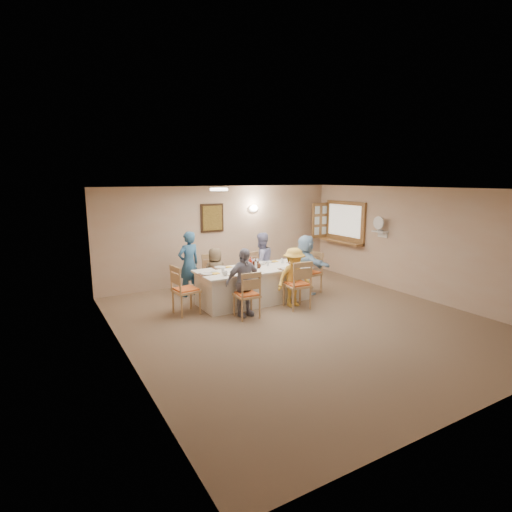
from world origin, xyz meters
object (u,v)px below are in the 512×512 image
condiment_ketchup (250,263)px  diner_back_left (215,273)px  chair_front_right (297,284)px  diner_right_end (306,264)px  diner_front_right (294,277)px  chair_back_right (259,271)px  caregiver (189,264)px  desk_fan (380,226)px  chair_back_left (213,276)px  chair_left_end (186,289)px  diner_back_right (261,262)px  diner_front_left (244,282)px  serving_hatch (345,222)px  chair_front_left (247,294)px  chair_right_end (310,272)px  dining_table (253,285)px

condiment_ketchup → diner_back_left: bearing=130.3°
chair_front_right → diner_right_end: bearing=-130.5°
condiment_ketchup → diner_front_right: bearing=-47.6°
diner_back_left → diner_right_end: (2.02, -0.68, 0.11)m
chair_back_right → caregiver: bearing=158.0°
desk_fan → chair_back_left: bearing=162.4°
chair_left_end → diner_back_right: 2.26m
diner_front_left → condiment_ketchup: bearing=50.3°
diner_front_right → serving_hatch: bearing=28.6°
chair_back_left → chair_front_left: 1.60m
chair_right_end → chair_left_end: bearing=-96.0°
chair_right_end → caregiver: 2.86m
chair_right_end → diner_back_right: diner_back_right is taller
chair_front_left → diner_right_end: (2.02, 0.80, 0.22)m
dining_table → chair_back_left: size_ratio=2.53×
serving_hatch → chair_front_right: size_ratio=1.45×
diner_right_end → caregiver: 2.73m
chair_front_right → chair_left_end: size_ratio=1.02×
chair_back_left → chair_back_right: chair_back_left is taller
dining_table → desk_fan: bearing=-7.6°
dining_table → chair_right_end: bearing=0.0°
condiment_ketchup → diner_front_left: bearing=-127.3°
desk_fan → diner_back_left: bearing=164.0°
chair_back_left → chair_back_right: bearing=9.3°
chair_back_left → chair_left_end: bearing=-130.6°
desk_fan → chair_back_right: size_ratio=0.32×
chair_back_left → chair_right_end: chair_back_left is taller
serving_hatch → chair_back_left: (-4.02, -0.11, -1.01)m
diner_back_left → chair_back_left: bearing=-87.2°
chair_right_end → desk_fan: bearing=69.9°
desk_fan → diner_right_end: (-1.89, 0.44, -0.85)m
chair_back_right → diner_back_right: diner_back_right is taller
chair_left_end → diner_back_right: bearing=-78.9°
serving_hatch → chair_front_right: serving_hatch is taller
diner_back_right → serving_hatch: bearing=-179.8°
desk_fan → diner_front_left: desk_fan is taller
desk_fan → chair_front_right: size_ratio=0.29×
diner_right_end → chair_back_left: bearing=66.3°
serving_hatch → diner_back_right: 2.94m
chair_left_end → dining_table: bearing=-96.5°
diner_back_left → chair_back_right: bearing=-171.4°
diner_front_left → condiment_ketchup: 0.92m
chair_front_left → chair_left_end: chair_left_end is taller
chair_front_left → chair_right_end: chair_right_end is taller
dining_table → serving_hatch: bearing=14.8°
serving_hatch → chair_right_end: (-1.87, -0.91, -1.01)m
chair_back_left → chair_back_right: size_ratio=1.06×
chair_left_end → diner_right_end: bearing=-96.5°
desk_fan → chair_right_end: (-1.76, 0.44, -1.06)m
chair_front_right → diner_front_right: diner_front_right is taller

